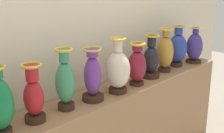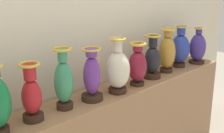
% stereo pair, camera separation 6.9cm
% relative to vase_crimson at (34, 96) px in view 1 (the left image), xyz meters
% --- Properties ---
extents(back_wall, '(4.33, 0.14, 2.62)m').
position_rel_vase_crimson_xyz_m(back_wall, '(0.71, 0.26, 0.34)').
color(back_wall, beige).
rests_on(back_wall, ground_plane).
extents(vase_crimson, '(0.13, 0.13, 0.37)m').
position_rel_vase_crimson_xyz_m(vase_crimson, '(0.00, 0.00, 0.00)').
color(vase_crimson, '#382319').
rests_on(vase_crimson, display_shelf).
extents(vase_jade, '(0.13, 0.13, 0.42)m').
position_rel_vase_crimson_xyz_m(vase_jade, '(0.24, 0.00, 0.03)').
color(vase_jade, '#382319').
rests_on(vase_jade, display_shelf).
extents(vase_violet, '(0.16, 0.16, 0.38)m').
position_rel_vase_crimson_xyz_m(vase_violet, '(0.47, -0.02, 0.01)').
color(vase_violet, '#382319').
rests_on(vase_violet, display_shelf).
extents(vase_ivory, '(0.19, 0.19, 0.42)m').
position_rel_vase_crimson_xyz_m(vase_ivory, '(0.71, -0.04, 0.02)').
color(vase_ivory, '#382319').
rests_on(vase_ivory, display_shelf).
extents(vase_burgundy, '(0.15, 0.15, 0.36)m').
position_rel_vase_crimson_xyz_m(vase_burgundy, '(0.94, -0.04, 0.01)').
color(vase_burgundy, '#382319').
rests_on(vase_burgundy, display_shelf).
extents(vase_onyx, '(0.16, 0.16, 0.38)m').
position_rel_vase_crimson_xyz_m(vase_onyx, '(1.18, -0.01, -0.00)').
color(vase_onyx, '#382319').
rests_on(vase_onyx, display_shelf).
extents(vase_ochre, '(0.15, 0.15, 0.41)m').
position_rel_vase_crimson_xyz_m(vase_ochre, '(1.40, -0.00, 0.03)').
color(vase_ochre, '#382319').
rests_on(vase_ochre, display_shelf).
extents(vase_cobalt, '(0.18, 0.18, 0.40)m').
position_rel_vase_crimson_xyz_m(vase_cobalt, '(1.64, 0.01, 0.02)').
color(vase_cobalt, '#382319').
rests_on(vase_cobalt, display_shelf).
extents(vase_indigo, '(0.16, 0.16, 0.37)m').
position_rel_vase_crimson_xyz_m(vase_indigo, '(1.88, -0.04, -0.00)').
color(vase_indigo, '#382319').
rests_on(vase_indigo, display_shelf).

